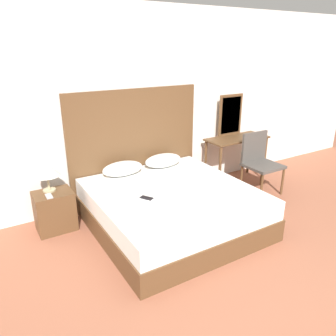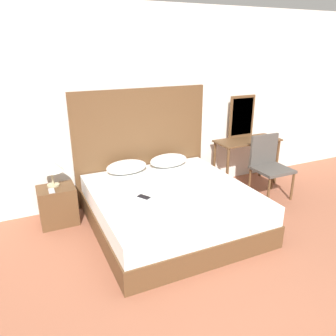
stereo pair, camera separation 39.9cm
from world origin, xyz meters
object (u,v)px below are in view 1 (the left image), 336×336
(phone_on_bed, at_px, (147,198))
(nightstand, at_px, (55,211))
(vanity_desk, at_px, (237,146))
(phone_on_nightstand, at_px, (49,196))
(chair, at_px, (259,159))
(bed, at_px, (172,208))
(table_lamp, at_px, (47,170))

(phone_on_bed, bearing_deg, nightstand, 140.06)
(nightstand, bearing_deg, vanity_desk, 0.23)
(phone_on_nightstand, bearing_deg, nightstand, 57.44)
(nightstand, bearing_deg, phone_on_bed, -39.94)
(chair, bearing_deg, phone_on_bed, -172.22)
(vanity_desk, xyz_separation_m, chair, (0.04, -0.47, -0.10))
(nightstand, height_order, vanity_desk, vanity_desk)
(nightstand, relative_size, vanity_desk, 0.47)
(bed, relative_size, nightstand, 3.89)
(table_lamp, distance_m, vanity_desk, 2.97)
(bed, bearing_deg, phone_on_bed, -171.65)
(table_lamp, relative_size, chair, 0.39)
(phone_on_nightstand, xyz_separation_m, chair, (3.05, -0.37, 0.02))
(phone_on_bed, xyz_separation_m, chair, (2.10, 0.29, 0.01))
(phone_on_bed, distance_m, vanity_desk, 2.20)
(vanity_desk, bearing_deg, phone_on_nightstand, -178.06)
(bed, bearing_deg, phone_on_nightstand, 155.76)
(table_lamp, bearing_deg, chair, -10.02)
(nightstand, distance_m, chair, 3.04)
(nightstand, bearing_deg, table_lamp, 102.36)
(bed, xyz_separation_m, phone_on_nightstand, (-1.33, 0.60, 0.25))
(bed, xyz_separation_m, nightstand, (-1.28, 0.69, -0.00))
(vanity_desk, bearing_deg, chair, -85.05)
(bed, distance_m, nightstand, 1.45)
(bed, height_order, phone_on_bed, phone_on_bed)
(bed, relative_size, chair, 2.10)
(bed, relative_size, phone_on_nightstand, 12.84)
(phone_on_bed, bearing_deg, table_lamp, 137.94)
(bed, distance_m, phone_on_bed, 0.47)
(table_lamp, xyz_separation_m, phone_on_nightstand, (-0.04, -0.16, -0.27))
(table_lamp, bearing_deg, nightstand, -77.64)
(phone_on_bed, bearing_deg, phone_on_nightstand, 145.35)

